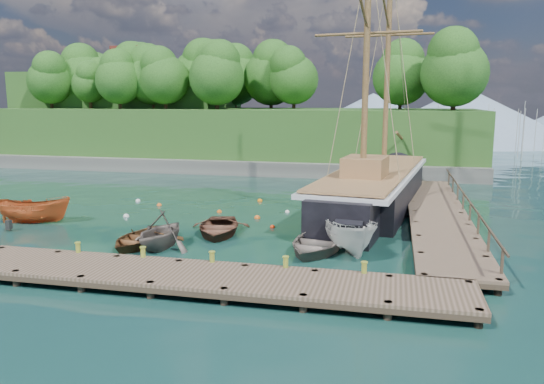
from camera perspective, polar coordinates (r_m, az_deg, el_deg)
The scene contains 25 objects.
ground at distance 26.91m, azimuth -6.84°, elevation -5.23°, with size 160.00×160.00×0.00m, color #153728.
dock_near at distance 20.29m, azimuth -7.78°, elevation -9.08°, with size 20.00×3.20×1.10m.
dock_east at distance 32.18m, azimuth 17.37°, elevation -2.30°, with size 3.20×24.00×1.10m.
bollard_0 at distance 24.26m, azimuth -20.03°, elevation -7.48°, with size 0.26×0.26×0.45m, color olive.
bollard_1 at distance 22.81m, azimuth -13.62°, elevation -8.26°, with size 0.26×0.26×0.45m, color olive.
bollard_2 at distance 21.67m, azimuth -6.42°, elevation -9.01°, with size 0.26×0.26×0.45m, color olive.
bollard_3 at distance 20.90m, azimuth 1.47°, elevation -9.67°, with size 0.26×0.26×0.45m, color olive.
bollard_4 at distance 20.55m, azimuth 9.82°, elevation -10.17°, with size 0.26×0.26×0.45m, color olive.
rowboat_0 at distance 26.80m, azimuth -13.81°, elevation -5.52°, with size 3.08×4.31×0.89m, color brown.
rowboat_1 at distance 26.01m, azimuth -11.88°, elevation -5.91°, with size 3.15×3.66×1.93m, color #5A504A.
rowboat_2 at distance 28.22m, azimuth -5.80°, elevation -4.49°, with size 3.19×4.47×0.93m, color #502F22.
rowboat_3 at distance 25.10m, azimuth 4.87°, elevation -6.32°, with size 3.43×4.80×0.99m, color #685C54.
motorboat_orange at distance 33.42m, azimuth -24.12°, elevation -3.04°, with size 1.59×4.23×1.63m, color #C45725.
cabin_boat_white at distance 25.27m, azimuth 8.21°, elevation -6.27°, with size 1.93×5.14×1.99m, color silver.
schooner at distance 35.07m, azimuth 10.87°, elevation 0.03°, with size 7.39×26.58×19.36m.
mooring_buoy_0 at distance 33.21m, azimuth -15.41°, elevation -2.60°, with size 0.36×0.36×0.36m, color silver.
mooring_buoy_1 at distance 33.46m, azimuth -5.69°, elevation -2.19°, with size 0.31×0.31×0.31m, color #DF5C12.
mooring_buoy_2 at distance 31.62m, azimuth -1.60°, elevation -2.86°, with size 0.36×0.36×0.36m, color #D25514.
mooring_buoy_3 at distance 33.30m, azimuth 1.65°, elevation -2.20°, with size 0.28×0.28×0.28m, color silver.
mooring_buoy_4 at distance 36.16m, azimuth -12.04°, elevation -1.45°, with size 0.32×0.32×0.32m, color orange.
mooring_buoy_5 at distance 36.84m, azimuth -1.31°, elevation -1.01°, with size 0.35×0.35×0.35m, color orange.
mooring_buoy_6 at distance 38.02m, azimuth -14.22°, elevation -0.98°, with size 0.32×0.32×0.32m, color white.
mooring_buoy_7 at distance 29.37m, azimuth 0.05°, elevation -3.86°, with size 0.28×0.28×0.28m, color red.
headland at distance 59.88m, azimuth -8.39°, elevation 8.46°, with size 51.00×19.31×12.90m.
distant_ridge at distance 94.54m, azimuth 10.36°, elevation 8.21°, with size 117.00×40.00×10.00m.
Camera 1 is at (8.94, -24.39, 7.03)m, focal length 35.00 mm.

